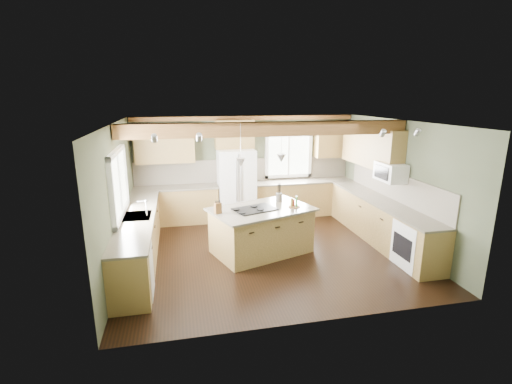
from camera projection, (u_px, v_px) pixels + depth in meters
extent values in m
plane|color=black|center=(268.00, 251.00, 7.55)|extent=(5.60, 5.60, 0.00)
plane|color=silver|center=(269.00, 122.00, 6.90)|extent=(5.60, 5.60, 0.00)
plane|color=#424833|center=(245.00, 166.00, 9.59)|extent=(5.60, 0.00, 5.60)
plane|color=#424833|center=(118.00, 198.00, 6.66)|extent=(0.00, 5.00, 5.00)
plane|color=#424833|center=(398.00, 183.00, 7.79)|extent=(0.00, 5.00, 5.00)
cube|color=#4F3216|center=(269.00, 129.00, 6.94)|extent=(5.55, 0.26, 0.26)
cube|color=#4F3216|center=(246.00, 118.00, 9.18)|extent=(5.55, 0.20, 0.10)
cube|color=brown|center=(245.00, 170.00, 9.60)|extent=(5.58, 0.03, 0.58)
cube|color=brown|center=(395.00, 186.00, 7.86)|extent=(0.03, 3.70, 0.58)
cube|color=brown|center=(177.00, 206.00, 9.16)|extent=(2.02, 0.60, 0.88)
cube|color=#463E33|center=(176.00, 188.00, 9.04)|extent=(2.06, 0.64, 0.04)
cube|color=brown|center=(303.00, 198.00, 9.83)|extent=(2.62, 0.60, 0.88)
cube|color=#463E33|center=(303.00, 181.00, 9.71)|extent=(2.66, 0.64, 0.04)
cube|color=brown|center=(139.00, 240.00, 6.98)|extent=(0.60, 3.70, 0.88)
cube|color=#463E33|center=(137.00, 217.00, 6.87)|extent=(0.64, 3.74, 0.04)
cube|color=brown|center=(380.00, 222.00, 8.00)|extent=(0.60, 3.70, 0.88)
cube|color=#463E33|center=(382.00, 201.00, 7.88)|extent=(0.64, 3.74, 0.04)
cube|color=brown|center=(165.00, 144.00, 8.86)|extent=(1.40, 0.35, 0.90)
cube|color=brown|center=(234.00, 134.00, 9.15)|extent=(0.96, 0.35, 0.70)
cube|color=brown|center=(371.00, 147.00, 8.44)|extent=(0.35, 2.20, 0.90)
cube|color=brown|center=(332.00, 140.00, 9.73)|extent=(0.90, 0.35, 0.90)
cube|color=white|center=(118.00, 183.00, 6.65)|extent=(0.04, 1.60, 1.05)
cube|color=white|center=(288.00, 156.00, 9.74)|extent=(1.10, 0.04, 1.00)
cube|color=#262628|center=(137.00, 216.00, 6.87)|extent=(0.50, 0.65, 0.03)
cylinder|color=#B2B2B7|center=(146.00, 208.00, 6.87)|extent=(0.02, 0.02, 0.28)
cube|color=white|center=(132.00, 271.00, 5.76)|extent=(0.60, 0.60, 0.84)
cube|color=white|center=(417.00, 245.00, 6.77)|extent=(0.60, 0.72, 0.84)
cube|color=white|center=(391.00, 172.00, 7.64)|extent=(0.40, 0.70, 0.38)
cone|color=#B2B2B7|center=(241.00, 163.00, 6.84)|extent=(0.18, 0.18, 0.16)
cone|color=#B2B2B7|center=(281.00, 158.00, 7.29)|extent=(0.18, 0.18, 0.16)
cube|color=white|center=(236.00, 185.00, 9.27)|extent=(0.90, 0.74, 1.80)
cube|color=brown|center=(261.00, 231.00, 7.43)|extent=(2.09, 1.65, 0.88)
cube|color=#463E33|center=(261.00, 209.00, 7.31)|extent=(2.24, 1.80, 0.04)
cube|color=black|center=(255.00, 209.00, 7.23)|extent=(0.92, 0.76, 0.02)
cube|color=brown|center=(218.00, 208.00, 6.97)|extent=(0.15, 0.13, 0.21)
cylinder|color=#39302E|center=(279.00, 197.00, 7.77)|extent=(0.19, 0.19, 0.18)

